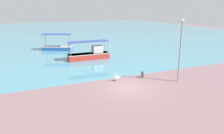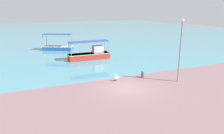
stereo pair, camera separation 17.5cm
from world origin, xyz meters
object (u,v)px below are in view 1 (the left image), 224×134
fishing_boat_near_right (57,47)px  lamp_post (180,48)px  pelican (117,77)px  mooring_bollard (143,74)px  fishing_boat_far_right (90,54)px

fishing_boat_near_right → lamp_post: 22.93m
pelican → mooring_bollard: size_ratio=1.18×
fishing_boat_far_right → lamp_post: (4.95, -12.64, 2.72)m
fishing_boat_far_right → lamp_post: lamp_post is taller
fishing_boat_near_right → fishing_boat_far_right: size_ratio=0.90×
pelican → lamp_post: bearing=-24.8°
pelican → lamp_post: lamp_post is taller
lamp_post → mooring_bollard: (-2.51, 2.55, -3.04)m
lamp_post → mooring_bollard: size_ratio=8.97×
fishing_boat_near_right → mooring_bollard: 19.54m
fishing_boat_near_right → fishing_boat_far_right: bearing=-71.1°
fishing_boat_far_right → pelican: bearing=-93.0°
lamp_post → mooring_bollard: bearing=134.5°
fishing_boat_far_right → lamp_post: bearing=-68.6°
mooring_bollard → pelican: bearing=-179.7°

